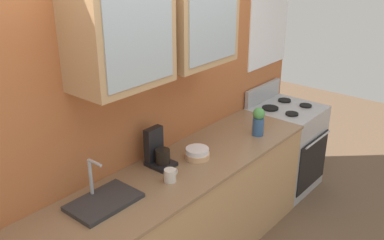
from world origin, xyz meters
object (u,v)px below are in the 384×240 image
(cup_near_sink, at_px, (170,175))
(coffee_maker, at_px, (158,152))
(stove_range, at_px, (284,147))
(bowl_stack, at_px, (197,153))
(sink_faucet, at_px, (103,200))
(vase, at_px, (258,121))

(cup_near_sink, relative_size, coffee_maker, 0.42)
(stove_range, relative_size, cup_near_sink, 8.83)
(coffee_maker, bearing_deg, bowl_stack, -30.95)
(stove_range, xyz_separation_m, bowl_stack, (-1.44, 0.01, 0.48))
(stove_range, xyz_separation_m, sink_faucet, (-2.31, 0.08, 0.46))
(sink_faucet, xyz_separation_m, bowl_stack, (0.88, -0.07, 0.02))
(stove_range, distance_m, sink_faucet, 2.36)
(stove_range, distance_m, vase, 0.96)
(coffee_maker, bearing_deg, stove_range, -5.89)
(sink_faucet, bearing_deg, bowl_stack, -4.32)
(sink_faucet, relative_size, bowl_stack, 2.34)
(sink_faucet, xyz_separation_m, coffee_maker, (0.61, 0.10, 0.08))
(sink_faucet, bearing_deg, stove_range, -2.00)
(stove_range, relative_size, coffee_maker, 3.70)
(stove_range, height_order, sink_faucet, sink_faucet)
(vase, distance_m, cup_near_sink, 1.07)
(vase, bearing_deg, coffee_maker, 162.75)
(sink_faucet, relative_size, coffee_maker, 1.56)
(sink_faucet, xyz_separation_m, vase, (1.55, -0.20, 0.11))
(bowl_stack, bearing_deg, stove_range, -0.58)
(stove_range, bearing_deg, sink_faucet, 178.00)
(bowl_stack, bearing_deg, vase, -11.00)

